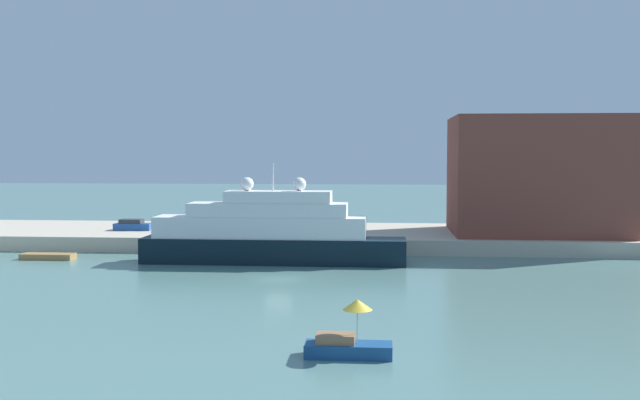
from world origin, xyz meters
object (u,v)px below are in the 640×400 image
(large_yacht, at_px, (269,234))
(small_motorboat, at_px, (348,340))
(work_barge, at_px, (48,256))
(person_figure, at_px, (166,226))
(harbor_building, at_px, (535,175))
(mooring_bollard, at_px, (309,235))
(parked_car, at_px, (133,225))

(large_yacht, bearing_deg, small_motorboat, -74.15)
(work_barge, distance_m, person_figure, 15.60)
(person_figure, bearing_deg, large_yacht, -41.60)
(small_motorboat, relative_size, harbor_building, 0.25)
(small_motorboat, bearing_deg, mooring_bollard, 98.75)
(large_yacht, bearing_deg, mooring_bollard, 65.54)
(work_barge, distance_m, mooring_bollard, 28.11)
(small_motorboat, xyz_separation_m, work_barge, (-33.68, 35.14, -0.62))
(small_motorboat, distance_m, person_figure, 53.59)
(harbor_building, height_order, person_figure, harbor_building)
(harbor_building, bearing_deg, large_yacht, -152.93)
(parked_car, bearing_deg, work_barge, -108.31)
(harbor_building, xyz_separation_m, person_figure, (-44.44, -2.07, -6.21))
(large_yacht, height_order, mooring_bollard, large_yacht)
(small_motorboat, height_order, work_barge, small_motorboat)
(large_yacht, relative_size, parked_car, 5.89)
(work_barge, bearing_deg, person_figure, 53.78)
(small_motorboat, xyz_separation_m, harbor_building, (19.89, 49.68, 7.74))
(parked_car, distance_m, person_figure, 4.76)
(harbor_building, relative_size, person_figure, 12.32)
(person_figure, bearing_deg, harbor_building, 2.67)
(work_barge, height_order, parked_car, parked_car)
(small_motorboat, distance_m, mooring_bollard, 42.38)
(harbor_building, height_order, mooring_bollard, harbor_building)
(person_figure, height_order, mooring_bollard, person_figure)
(small_motorboat, distance_m, parked_car, 56.94)
(work_barge, bearing_deg, harbor_building, 15.18)
(work_barge, bearing_deg, small_motorboat, -46.22)
(large_yacht, relative_size, small_motorboat, 5.58)
(small_motorboat, relative_size, mooring_bollard, 6.49)
(small_motorboat, height_order, harbor_building, harbor_building)
(large_yacht, xyz_separation_m, work_barge, (-23.89, 0.64, -2.72))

